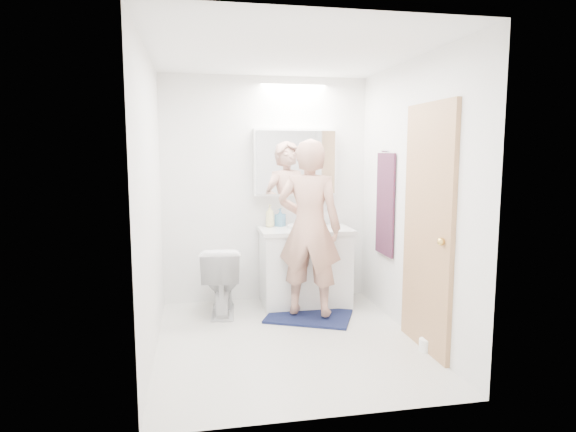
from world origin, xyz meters
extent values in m
plane|color=silver|center=(0.00, 0.00, 0.00)|extent=(2.50, 2.50, 0.00)
plane|color=white|center=(0.00, 0.00, 2.40)|extent=(2.50, 2.50, 0.00)
plane|color=white|center=(0.00, 1.25, 1.20)|extent=(2.50, 0.00, 2.50)
plane|color=white|center=(0.00, -1.25, 1.20)|extent=(2.50, 0.00, 2.50)
plane|color=white|center=(-1.10, 0.00, 1.20)|extent=(0.00, 2.50, 2.50)
plane|color=white|center=(1.10, 0.00, 1.20)|extent=(0.00, 2.50, 2.50)
cube|color=silver|center=(0.37, 0.96, 0.39)|extent=(0.90, 0.55, 0.78)
cube|color=white|center=(0.37, 0.96, 0.80)|extent=(0.95, 0.58, 0.04)
cylinder|color=silver|center=(0.37, 0.99, 0.84)|extent=(0.36, 0.36, 0.03)
cylinder|color=silver|center=(0.37, 1.19, 0.90)|extent=(0.02, 0.02, 0.16)
cube|color=white|center=(0.30, 1.18, 1.50)|extent=(0.88, 0.14, 0.70)
cube|color=silver|center=(0.30, 1.10, 1.50)|extent=(0.84, 0.01, 0.66)
imported|color=white|center=(-0.51, 0.85, 0.35)|extent=(0.45, 0.71, 0.69)
cube|color=#162045|center=(0.31, 0.54, 0.01)|extent=(0.96, 0.83, 0.02)
imported|color=tan|center=(0.31, 0.54, 0.89)|extent=(0.73, 0.62, 1.69)
cube|color=#A67B53|center=(1.08, -0.35, 1.00)|extent=(0.04, 0.80, 2.00)
sphere|color=gold|center=(1.04, -0.65, 0.95)|extent=(0.06, 0.06, 0.06)
cube|color=#13283E|center=(1.08, 0.55, 1.10)|extent=(0.02, 0.42, 1.00)
cylinder|color=silver|center=(1.07, 0.55, 1.62)|extent=(0.07, 0.02, 0.02)
imported|color=beige|center=(0.02, 1.11, 0.94)|extent=(0.11, 0.11, 0.24)
imported|color=#5189AD|center=(0.14, 1.15, 0.92)|extent=(0.12, 0.12, 0.19)
imported|color=#3E65BB|center=(0.54, 1.12, 0.87)|extent=(0.12, 0.12, 0.09)
cylinder|color=white|center=(1.07, -0.42, 0.05)|extent=(0.11, 0.11, 0.10)
camera|label=1|loc=(-0.76, -3.97, 1.62)|focal=30.64mm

